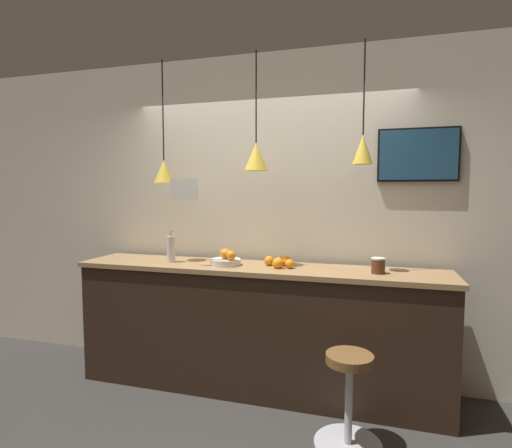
# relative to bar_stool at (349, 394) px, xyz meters

# --- Properties ---
(ground_plane) EXTENTS (14.00, 14.00, 0.00)m
(ground_plane) POSITION_rel_bar_stool_xyz_m (-0.80, -0.04, -0.36)
(ground_plane) COLOR #33302D
(back_wall) EXTENTS (8.00, 0.06, 2.90)m
(back_wall) POSITION_rel_bar_stool_xyz_m (-0.80, 0.94, 1.09)
(back_wall) COLOR beige
(back_wall) RESTS_ON ground_plane
(service_counter) EXTENTS (3.08, 0.55, 1.06)m
(service_counter) POSITION_rel_bar_stool_xyz_m (-0.80, 0.55, 0.18)
(service_counter) COLOR black
(service_counter) RESTS_ON ground_plane
(bar_stool) EXTENTS (0.45, 0.45, 0.62)m
(bar_stool) POSITION_rel_bar_stool_xyz_m (0.00, 0.00, 0.00)
(bar_stool) COLOR #B7B7BC
(bar_stool) RESTS_ON ground_plane
(fruit_bowl) EXTENTS (0.25, 0.25, 0.14)m
(fruit_bowl) POSITION_rel_bar_stool_xyz_m (-1.05, 0.52, 0.75)
(fruit_bowl) COLOR beige
(fruit_bowl) RESTS_ON service_counter
(orange_pile) EXTENTS (0.27, 0.21, 0.08)m
(orange_pile) POSITION_rel_bar_stool_xyz_m (-0.60, 0.57, 0.74)
(orange_pile) COLOR orange
(orange_pile) RESTS_ON service_counter
(juice_bottle) EXTENTS (0.07, 0.07, 0.28)m
(juice_bottle) POSITION_rel_bar_stool_xyz_m (-1.56, 0.53, 0.82)
(juice_bottle) COLOR silver
(juice_bottle) RESTS_ON service_counter
(spread_jar) EXTENTS (0.10, 0.10, 0.12)m
(spread_jar) POSITION_rel_bar_stool_xyz_m (0.17, 0.53, 0.76)
(spread_jar) COLOR #562D19
(spread_jar) RESTS_ON service_counter
(pendant_lamp_left) EXTENTS (0.18, 0.18, 1.05)m
(pendant_lamp_left) POSITION_rel_bar_stool_xyz_m (-1.63, 0.56, 1.50)
(pendant_lamp_left) COLOR black
(pendant_lamp_middle) EXTENTS (0.19, 0.19, 0.96)m
(pendant_lamp_middle) POSITION_rel_bar_stool_xyz_m (-0.80, 0.56, 1.61)
(pendant_lamp_middle) COLOR black
(pendant_lamp_right) EXTENTS (0.15, 0.15, 0.92)m
(pendant_lamp_right) POSITION_rel_bar_stool_xyz_m (0.04, 0.56, 1.64)
(pendant_lamp_right) COLOR black
(mounted_tv) EXTENTS (0.62, 0.04, 0.43)m
(mounted_tv) POSITION_rel_bar_stool_xyz_m (0.46, 0.89, 1.61)
(mounted_tv) COLOR black
(hanging_menu_board) EXTENTS (0.24, 0.01, 0.17)m
(hanging_menu_board) POSITION_rel_bar_stool_xyz_m (-1.35, 0.36, 1.34)
(hanging_menu_board) COLOR silver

